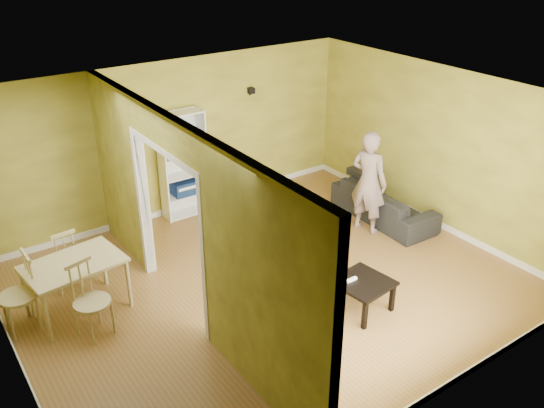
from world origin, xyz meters
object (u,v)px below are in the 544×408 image
Objects in this scene: person at (369,174)px; dining_table at (74,268)px; sofa at (384,199)px; bookshelf at (182,164)px; chair_left at (17,294)px; coffee_table at (363,286)px; chair_far at (63,258)px; chair_near at (92,301)px.

person is 4.56m from dining_table.
sofa is 0.97× the size of person.
bookshelf reaches higher than chair_left.
coffee_table is (-2.05, -1.68, 0.00)m from sofa.
sofa is at bearing -4.18° from dining_table.
person is at bearing -6.18° from dining_table.
chair_left reaches higher than dining_table.
person is (-0.52, -0.12, 0.62)m from sofa.
chair_near is at bearing 82.48° from chair_far.
bookshelf is 1.79× the size of chair_left.
bookshelf is at bearing 35.86° from dining_table.
coffee_table is 4.23m from chair_left.
sofa is 5.03m from chair_near.
chair_far is at bearing 137.68° from coffee_table.
chair_left is at bearing 33.50° from chair_far.
chair_left reaches higher than sofa.
chair_left is (-5.20, 0.54, -0.48)m from person.
chair_far is (-2.35, -1.07, -0.44)m from bookshelf.
sofa and dining_table have the same top height.
bookshelf is 2.77× the size of coffee_table.
person is at bearing 159.10° from chair_far.
bookshelf is 3.32m from chair_near.
person is at bearing -14.40° from chair_near.
chair_left is at bearing 150.35° from coffee_table.
sofa is at bearing 84.25° from chair_left.
dining_table is (-4.52, 0.49, -0.34)m from person.
dining_table is (-2.38, -1.72, -0.25)m from bookshelf.
person is 2.03× the size of chair_near.
coffee_table is (0.61, -3.77, -0.54)m from bookshelf.
chair_far is at bearing 73.87° from chair_near.
chair_far is (0.03, 0.65, -0.19)m from dining_table.
chair_near reaches higher than chair_far.
chair_left is (-0.69, 0.05, -0.15)m from dining_table.
chair_far reaches higher than dining_table.
dining_table is 0.70m from chair_left.
coffee_table is 3.33m from chair_near.
person reaches higher than coffee_table.
dining_table is at bearing 84.55° from chair_left.
chair_near reaches higher than dining_table.
coffee_table is at bearing 58.74° from chair_left.
chair_left is 0.92m from chair_near.
bookshelf is at bearing 117.02° from chair_left.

